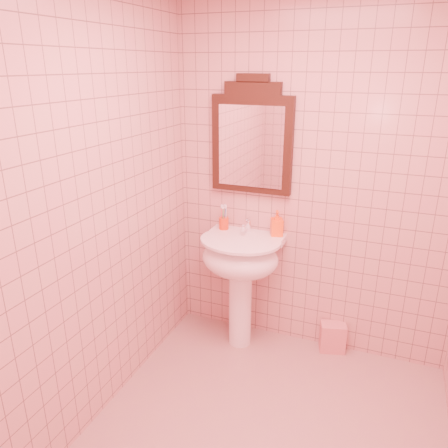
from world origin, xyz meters
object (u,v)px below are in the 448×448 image
at_px(towel, 333,337).
at_px(soap_dispenser, 277,223).
at_px(pedestal_sink, 240,265).
at_px(toothbrush_cup, 224,223).
at_px(mirror, 252,140).

bearing_deg(towel, soap_dispenser, -179.94).
bearing_deg(pedestal_sink, toothbrush_cup, 142.28).
distance_m(soap_dispenser, towel, 0.96).
relative_size(soap_dispenser, towel, 0.83).
bearing_deg(mirror, soap_dispenser, -8.76).
relative_size(pedestal_sink, toothbrush_cup, 5.20).
distance_m(mirror, towel, 1.58).
bearing_deg(soap_dispenser, toothbrush_cup, 160.06).
distance_m(pedestal_sink, soap_dispenser, 0.40).
xyz_separation_m(pedestal_sink, toothbrush_cup, (-0.19, 0.15, 0.25)).
xyz_separation_m(mirror, toothbrush_cup, (-0.19, -0.06, -0.63)).
bearing_deg(mirror, pedestal_sink, -90.00).
xyz_separation_m(pedestal_sink, mirror, (0.00, 0.20, 0.87)).
bearing_deg(pedestal_sink, soap_dispenser, 38.22).
distance_m(toothbrush_cup, towel, 1.18).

